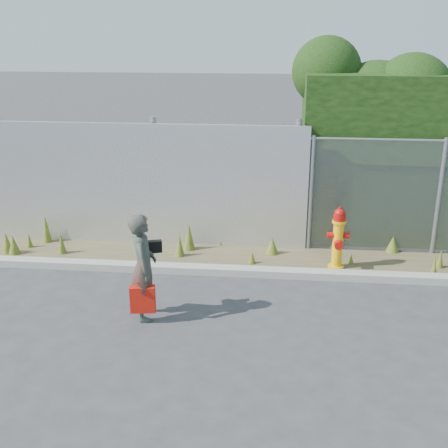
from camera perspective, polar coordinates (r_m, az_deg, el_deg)
ground at (r=7.46m, az=1.26°, el=-10.98°), size 80.00×80.00×0.00m
curb at (r=9.03m, az=2.15°, el=-4.83°), size 16.00×0.22×0.12m
weed_strip at (r=9.57m, az=3.25°, el=-2.97°), size 16.00×1.34×0.53m
corrugated_fence at (r=10.47m, az=-15.40°, el=4.02°), size 8.50×0.21×2.30m
fire_hydrant at (r=9.26m, az=11.50°, el=-1.53°), size 0.36×0.32×1.06m
woman at (r=7.59m, az=-8.20°, el=-4.33°), size 0.47×0.61×1.49m
red_tote_bag at (r=7.60m, az=-8.25°, el=-7.56°), size 0.33×0.12×0.44m
black_shoulder_bag at (r=7.67m, az=-7.15°, el=-2.28°), size 0.22×0.09×0.16m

